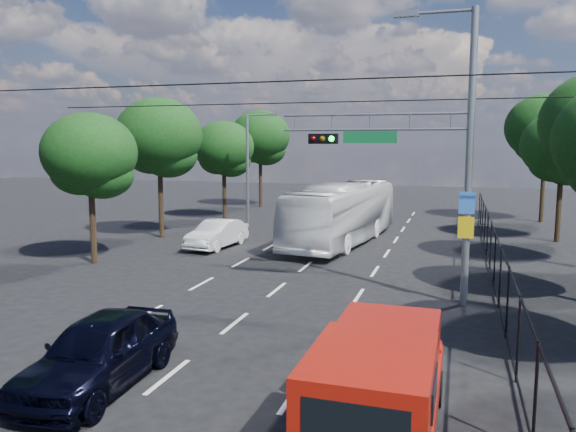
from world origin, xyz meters
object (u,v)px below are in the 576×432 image
at_px(white_van, 217,234).
at_px(navy_hatchback, 99,351).
at_px(white_bus, 342,213).
at_px(signal_mast, 431,145).
at_px(red_pickup, 380,383).

bearing_deg(white_van, navy_hatchback, -69.14).
bearing_deg(white_bus, white_van, -144.05).
height_order(signal_mast, navy_hatchback, signal_mast).
bearing_deg(signal_mast, navy_hatchback, -126.06).
bearing_deg(white_van, white_bus, 34.50).
xyz_separation_m(signal_mast, white_bus, (-4.95, 10.25, -3.64)).
xyz_separation_m(signal_mast, navy_hatchback, (-6.45, -8.86, -4.45)).
xyz_separation_m(signal_mast, red_pickup, (-0.29, -9.37, -4.16)).
xyz_separation_m(navy_hatchback, white_van, (-4.33, 15.89, -0.09)).
distance_m(signal_mast, white_bus, 11.95).
xyz_separation_m(navy_hatchback, white_bus, (1.50, 19.11, 0.81)).
relative_size(white_bus, white_van, 2.71).
bearing_deg(navy_hatchback, signal_mast, 51.54).
relative_size(signal_mast, white_bus, 0.82).
bearing_deg(red_pickup, signal_mast, 88.25).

